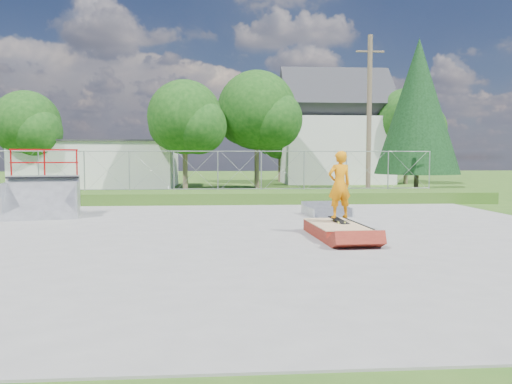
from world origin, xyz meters
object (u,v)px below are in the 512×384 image
(grind_box, at_px, (336,230))
(skater, at_px, (339,187))
(flat_bank_ramp, at_px, (327,210))
(quarter_pipe, at_px, (42,184))

(grind_box, height_order, skater, skater)
(grind_box, height_order, flat_bank_ramp, flat_bank_ramp)
(grind_box, relative_size, flat_bank_ramp, 1.63)
(flat_bank_ramp, bearing_deg, skater, -104.69)
(quarter_pipe, height_order, skater, quarter_pipe)
(grind_box, height_order, quarter_pipe, quarter_pipe)
(flat_bank_ramp, bearing_deg, grind_box, -106.01)
(grind_box, bearing_deg, quarter_pipe, 149.26)
(quarter_pipe, bearing_deg, flat_bank_ramp, -12.97)
(flat_bank_ramp, relative_size, skater, 0.87)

